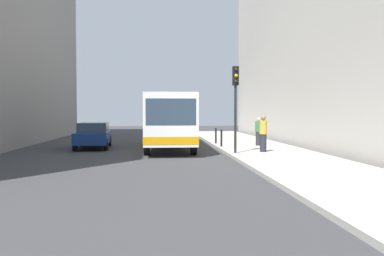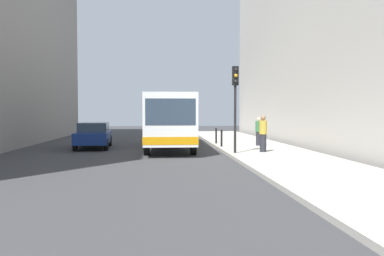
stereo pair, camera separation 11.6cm
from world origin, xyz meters
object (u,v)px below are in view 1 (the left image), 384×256
at_px(bus, 169,118).
at_px(car_beside_bus, 93,135).
at_px(bollard_mid, 216,136).
at_px(bollard_near, 221,138).
at_px(pedestrian_near_signal, 263,134).
at_px(pedestrian_mid_sidewalk, 258,132).
at_px(traffic_light, 236,93).

bearing_deg(bus, car_beside_bus, -0.91).
bearing_deg(bus, bollard_mid, -158.94).
relative_size(bollard_near, pedestrian_near_signal, 0.54).
distance_m(bollard_near, bollard_mid, 2.22).
relative_size(car_beside_bus, bollard_mid, 4.73).
bearing_deg(bollard_near, pedestrian_near_signal, -64.27).
xyz_separation_m(bus, car_beside_bus, (-4.37, 0.12, -0.94)).
distance_m(bus, bollard_mid, 3.31).
bearing_deg(pedestrian_mid_sidewalk, bus, -126.14).
relative_size(bollard_near, pedestrian_mid_sidewalk, 0.58).
relative_size(bus, bollard_near, 11.63).
bearing_deg(bus, pedestrian_near_signal, 136.47).
xyz_separation_m(pedestrian_near_signal, pedestrian_mid_sidewalk, (0.69, 3.71, -0.08)).
bearing_deg(bollard_near, pedestrian_mid_sidewalk, 12.33).
height_order(bollard_near, pedestrian_mid_sidewalk, pedestrian_mid_sidewalk).
distance_m(traffic_light, pedestrian_near_signal, 2.48).
bearing_deg(bus, bollard_near, 159.55).
height_order(car_beside_bus, pedestrian_near_signal, pedestrian_near_signal).
bearing_deg(pedestrian_mid_sidewalk, bollard_near, -106.77).
relative_size(traffic_light, bollard_near, 4.32).
distance_m(pedestrian_near_signal, pedestrian_mid_sidewalk, 3.78).
bearing_deg(bollard_near, traffic_light, -88.41).
bearing_deg(pedestrian_mid_sidewalk, pedestrian_near_signal, -39.66).
distance_m(traffic_light, bollard_near, 4.33).
relative_size(car_beside_bus, bollard_near, 4.73).
bearing_deg(car_beside_bus, traffic_light, 143.49).
distance_m(car_beside_bus, pedestrian_near_signal, 9.91).
height_order(traffic_light, bollard_mid, traffic_light).
bearing_deg(pedestrian_mid_sidewalk, bollard_mid, -156.66).
bearing_deg(pedestrian_near_signal, car_beside_bus, -104.07).
xyz_separation_m(bus, traffic_light, (3.02, -4.74, 1.28)).
relative_size(bus, traffic_light, 2.69).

